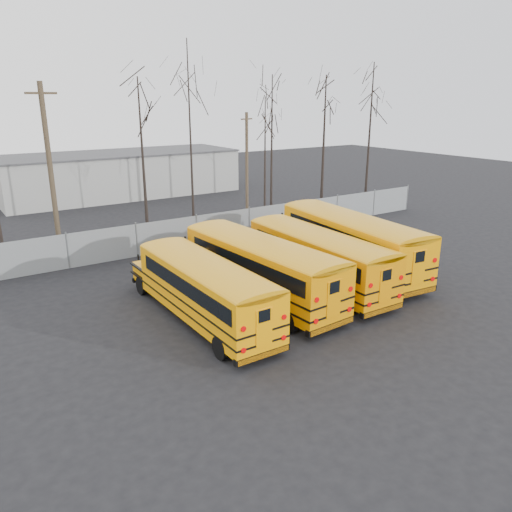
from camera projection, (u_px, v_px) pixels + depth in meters
ground at (319, 308)px, 22.63m from camera, size 120.00×120.00×0.00m
fence at (197, 231)px, 31.85m from camera, size 40.00×0.04×2.00m
distant_building at (121, 175)px, 48.48m from camera, size 22.00×8.00×4.00m
bus_a at (203, 285)px, 20.81m from camera, size 2.38×10.06×2.81m
bus_b at (258, 264)px, 23.08m from camera, size 3.21×11.05×3.05m
bus_c at (316, 254)px, 24.71m from camera, size 2.61×10.56×2.94m
bus_d at (348, 238)px, 27.02m from camera, size 3.70×11.70×3.22m
utility_pole_left at (50, 167)px, 29.95m from camera, size 1.79×0.31×10.05m
utility_pole_right at (247, 161)px, 41.09m from camera, size 1.37×0.60×8.03m
tree_3 at (143, 157)px, 34.48m from camera, size 0.26×0.26×10.48m
tree_4 at (190, 136)px, 35.56m from camera, size 0.26×0.26×12.98m
tree_5 at (265, 163)px, 36.04m from camera, size 0.26×0.26×9.21m
tree_6 at (272, 147)px, 39.21m from camera, size 0.26×0.26×10.82m
tree_7 at (324, 145)px, 40.96m from camera, size 0.26×0.26×10.87m
tree_8 at (369, 136)px, 43.17m from camera, size 0.26×0.26×11.98m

